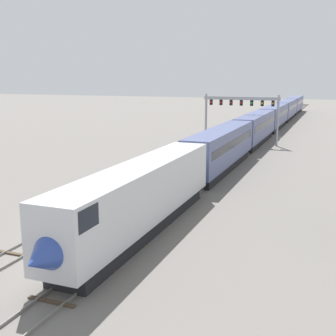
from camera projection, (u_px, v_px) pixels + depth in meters
ground_plane at (83, 251)px, 27.05m from camera, size 400.00×400.00×0.00m
track_main at (266, 135)px, 81.07m from camera, size 2.60×200.00×0.16m
track_near at (208, 149)px, 64.77m from camera, size 2.60×160.00×0.16m
passenger_train at (267, 121)px, 80.38m from camera, size 3.04×132.05×4.80m
signal_gantry at (241, 107)px, 69.00m from camera, size 12.10×0.49×7.87m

